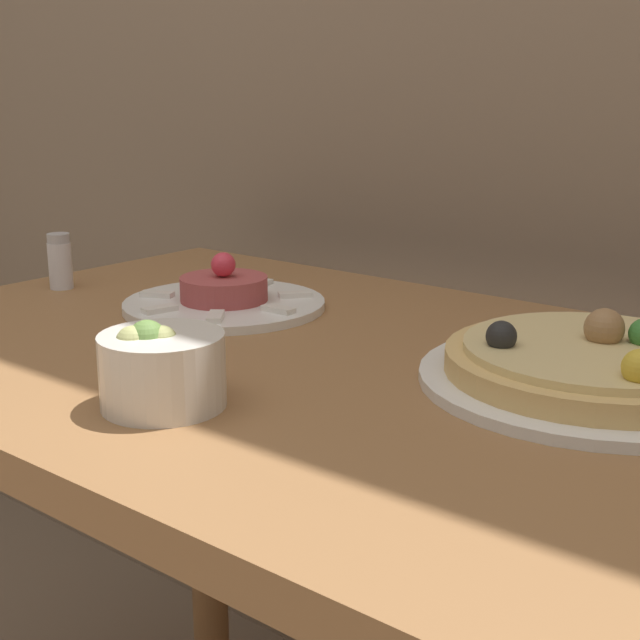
# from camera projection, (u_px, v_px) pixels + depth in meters

# --- Properties ---
(dining_table) EXTENTS (1.17, 0.66, 0.74)m
(dining_table) POSITION_uv_depth(u_px,v_px,m) (374.00, 484.00, 0.87)
(dining_table) COLOR olive
(dining_table) RESTS_ON ground_plane
(pizza_plate) EXTENTS (0.31, 0.31, 0.07)m
(pizza_plate) POSITION_uv_depth(u_px,v_px,m) (597.00, 366.00, 0.78)
(pizza_plate) COLOR white
(pizza_plate) RESTS_ON dining_table
(tartare_plate) EXTENTS (0.24, 0.24, 0.07)m
(tartare_plate) POSITION_uv_depth(u_px,v_px,m) (224.00, 298.00, 1.05)
(tartare_plate) COLOR white
(tartare_plate) RESTS_ON dining_table
(small_bowl) EXTENTS (0.10, 0.10, 0.07)m
(small_bowl) POSITION_uv_depth(u_px,v_px,m) (161.00, 368.00, 0.73)
(small_bowl) COLOR silver
(small_bowl) RESTS_ON dining_table
(salt_shaker) EXTENTS (0.03, 0.03, 0.07)m
(salt_shaker) POSITION_uv_depth(u_px,v_px,m) (60.00, 261.00, 1.15)
(salt_shaker) COLOR silver
(salt_shaker) RESTS_ON dining_table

